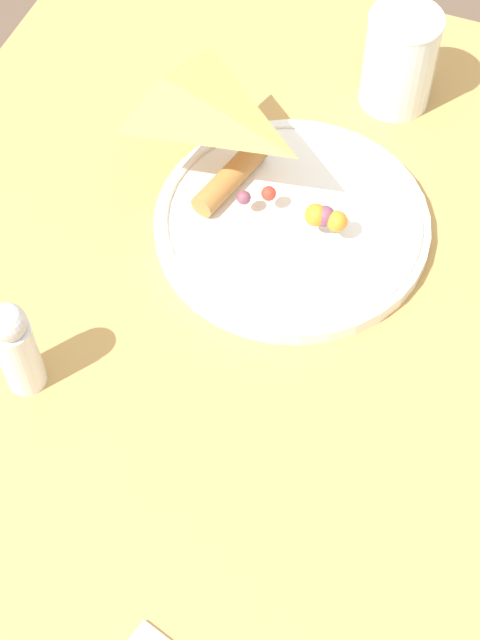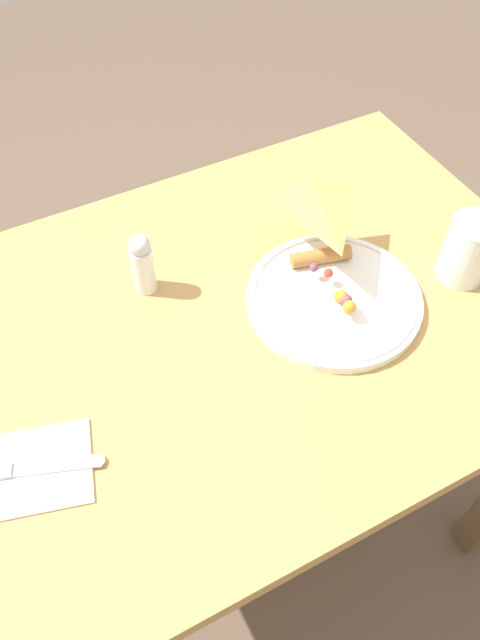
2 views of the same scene
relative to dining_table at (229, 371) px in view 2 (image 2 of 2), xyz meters
name	(u,v)px [view 2 (image 2 of 2)]	position (x,y,z in m)	size (l,w,h in m)	color
ground_plane	(233,517)	(0.00, 0.00, -0.64)	(6.00, 6.00, 0.00)	brown
dining_table	(229,371)	(0.00, 0.00, 0.00)	(1.06, 0.71, 0.77)	tan
plate_pizza	(334,296)	(0.16, -0.04, 0.14)	(0.27, 0.27, 0.05)	white
milk_glass	(467,252)	(0.37, -0.08, 0.18)	(0.08, 0.08, 0.11)	white
napkin_folded	(31,470)	(-0.33, -0.10, 0.13)	(0.18, 0.15, 0.00)	white
butter_knife	(23,469)	(-0.34, -0.09, 0.13)	(0.18, 0.08, 0.01)	#B2B2B7
salt_shaker	(142,263)	(-0.08, 0.12, 0.18)	(0.04, 0.04, 0.11)	white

